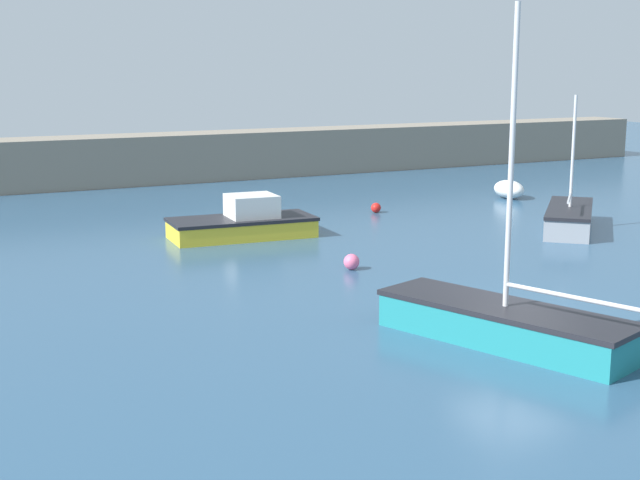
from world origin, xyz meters
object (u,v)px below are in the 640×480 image
Objects in this scene: sailboat_twin_hulled at (569,218)px; mooring_buoy_pink at (352,262)px; sailboat_tall_mast at (505,323)px; cabin_cruiser_white at (244,223)px; mooring_buoy_red at (376,208)px; dinghy_near_pier at (509,189)px.

mooring_buoy_pink is (-10.47, -2.04, -0.22)m from sailboat_twin_hulled.
mooring_buoy_pink is at bearing -22.51° from sailboat_tall_mast.
cabin_cruiser_white reaches higher than mooring_buoy_red.
sailboat_tall_mast is at bearing 176.70° from sailboat_twin_hulled.
sailboat_twin_hulled reaches higher than mooring_buoy_red.
mooring_buoy_red is (-4.46, 6.71, -0.26)m from sailboat_twin_hulled.
mooring_buoy_red is (6.02, 8.75, -0.03)m from mooring_buoy_pink.
mooring_buoy_pink is at bearing 145.47° from sailboat_twin_hulled.
cabin_cruiser_white is 6.32m from mooring_buoy_pink.
sailboat_tall_mast is (-10.95, -9.95, 0.01)m from sailboat_twin_hulled.
cabin_cruiser_white is at bearing -160.19° from mooring_buoy_red.
sailboat_twin_hulled is at bearing 164.45° from cabin_cruiser_white.
sailboat_twin_hulled is (11.43, -4.20, -0.06)m from cabin_cruiser_white.
sailboat_tall_mast reaches higher than cabin_cruiser_white.
sailboat_tall_mast is 7.93m from mooring_buoy_pink.
dinghy_near_pier is at bearing 21.61° from sailboat_twin_hulled.
sailboat_twin_hulled is 10.67m from mooring_buoy_pink.
mooring_buoy_red is (-7.60, -0.75, -0.21)m from dinghy_near_pier.
mooring_buoy_pink is at bearing -45.12° from dinghy_near_pier.
mooring_buoy_red is at bearing -74.40° from dinghy_near_pier.
mooring_buoy_pink is at bearing 103.32° from cabin_cruiser_white.
dinghy_near_pier is 0.28× the size of sailboat_tall_mast.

